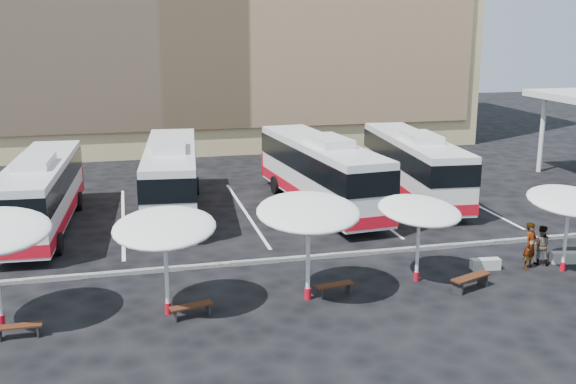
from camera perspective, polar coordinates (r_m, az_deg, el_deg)
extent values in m
plane|color=black|center=(26.53, -0.57, -6.28)|extent=(120.00, 120.00, 0.00)
cylinder|color=silver|center=(45.71, 20.69, 4.57)|extent=(0.30, 0.30, 4.80)
cube|color=black|center=(26.96, -0.81, -5.77)|extent=(34.00, 0.25, 0.15)
cube|color=white|center=(33.52, -13.79, -2.31)|extent=(0.15, 12.00, 0.01)
cube|color=white|center=(33.99, -3.63, -1.70)|extent=(0.15, 12.00, 0.01)
cube|color=white|center=(35.48, 5.95, -1.07)|extent=(0.15, 12.00, 0.01)
cube|color=white|center=(37.87, 14.54, -0.48)|extent=(0.15, 12.00, 0.01)
cube|color=silver|center=(32.56, -20.18, 0.03)|extent=(3.00, 11.27, 2.79)
cube|color=black|center=(32.44, -20.26, 0.99)|extent=(3.06, 11.33, 1.02)
cube|color=red|center=(32.81, -20.03, -1.70)|extent=(3.06, 11.33, 0.51)
cube|color=red|center=(38.07, -18.72, 1.02)|extent=(2.39, 0.33, 1.30)
cube|color=silver|center=(31.34, -20.70, 2.43)|extent=(1.65, 2.87, 0.37)
cylinder|color=black|center=(36.20, -20.97, -0.89)|extent=(0.38, 0.95, 0.93)
cylinder|color=black|center=(35.82, -17.32, -0.74)|extent=(0.38, 0.95, 0.93)
cylinder|color=black|center=(29.19, -18.91, -4.18)|extent=(0.38, 0.95, 0.93)
cube|color=silver|center=(34.15, -9.85, 1.43)|extent=(3.49, 11.71, 2.88)
cube|color=black|center=(34.03, -9.89, 2.38)|extent=(3.56, 11.78, 1.06)
cube|color=red|center=(34.39, -9.77, -0.29)|extent=(3.56, 11.78, 0.53)
cube|color=red|center=(39.94, -9.61, 2.21)|extent=(2.47, 0.43, 1.35)
cube|color=silver|center=(32.89, -10.00, 3.85)|extent=(1.81, 3.02, 0.38)
cylinder|color=black|center=(37.79, -11.46, 0.41)|extent=(0.43, 0.99, 0.96)
cylinder|color=black|center=(37.72, -7.81, 0.53)|extent=(0.43, 0.99, 0.96)
cylinder|color=black|center=(30.84, -12.14, -2.72)|extent=(0.43, 0.99, 0.96)
cylinder|color=black|center=(30.76, -7.67, -2.58)|extent=(0.43, 0.99, 0.96)
cube|color=silver|center=(34.39, 2.77, 1.83)|extent=(3.68, 12.15, 2.99)
cube|color=black|center=(34.27, 2.78, 2.81)|extent=(3.74, 12.22, 1.10)
cube|color=red|center=(34.64, 2.75, 0.06)|extent=(3.74, 12.22, 0.55)
cube|color=red|center=(40.02, -0.47, 2.50)|extent=(2.56, 0.45, 1.40)
cube|color=silver|center=(33.16, 3.45, 4.35)|extent=(1.89, 3.14, 0.40)
cylinder|color=black|center=(37.48, -1.03, 0.60)|extent=(0.45, 1.03, 1.00)
cylinder|color=black|center=(38.32, 2.51, 0.89)|extent=(0.45, 1.03, 1.00)
cylinder|color=black|center=(30.71, 3.38, -2.46)|extent=(0.45, 1.03, 1.00)
cylinder|color=black|center=(31.73, 7.54, -2.02)|extent=(0.45, 1.03, 1.00)
cube|color=silver|center=(37.05, 10.59, 2.36)|extent=(3.33, 11.60, 2.86)
cube|color=black|center=(36.94, 10.63, 3.23)|extent=(3.39, 11.66, 1.05)
cube|color=red|center=(37.27, 10.52, 0.78)|extent=(3.39, 11.66, 0.52)
cube|color=red|center=(42.51, 8.01, 2.97)|extent=(2.45, 0.39, 1.33)
cube|color=silver|center=(35.87, 11.21, 4.59)|extent=(1.76, 2.98, 0.38)
cylinder|color=black|center=(40.08, 7.33, 1.34)|extent=(0.41, 0.98, 0.95)
cylinder|color=black|center=(40.80, 10.54, 1.45)|extent=(0.41, 0.98, 0.95)
cylinder|color=black|center=(33.48, 10.70, -1.33)|extent=(0.41, 0.98, 0.95)
cylinder|color=black|center=(34.34, 14.45, -1.15)|extent=(0.41, 0.98, 0.95)
cylinder|color=red|center=(23.18, -23.11, -10.02)|extent=(0.26, 0.26, 0.41)
cylinder|color=silver|center=(22.17, -10.25, -6.68)|extent=(0.16, 0.16, 2.90)
cylinder|color=red|center=(22.64, -10.11, -9.66)|extent=(0.26, 0.26, 0.39)
ellipsoid|color=white|center=(21.69, -10.43, -2.97)|extent=(4.00, 4.03, 1.00)
cylinder|color=silver|center=(22.92, 1.70, -5.52)|extent=(0.16, 0.16, 3.08)
cylinder|color=red|center=(23.40, 1.68, -8.60)|extent=(0.24, 0.24, 0.41)
ellipsoid|color=white|center=(22.44, 1.73, -1.69)|extent=(3.77, 3.81, 1.06)
cylinder|color=silver|center=(25.04, 10.93, -4.57)|extent=(0.16, 0.16, 2.66)
cylinder|color=red|center=(25.43, 10.81, -7.03)|extent=(0.25, 0.25, 0.35)
ellipsoid|color=white|center=(24.64, 11.08, -1.54)|extent=(3.86, 3.88, 0.91)
cylinder|color=silver|center=(27.62, 22.45, -3.54)|extent=(0.13, 0.13, 2.75)
cylinder|color=red|center=(27.99, 22.23, -5.87)|extent=(0.20, 0.20, 0.37)
ellipsoid|color=white|center=(27.26, 22.73, -0.68)|extent=(3.14, 3.18, 0.94)
cube|color=#32170B|center=(22.17, -21.85, -10.49)|extent=(1.36, 0.38, 0.05)
cube|color=black|center=(22.33, -23.20, -11.03)|extent=(0.06, 0.34, 0.36)
cube|color=black|center=(22.18, -20.39, -10.93)|extent=(0.06, 0.34, 0.36)
cube|color=#32170B|center=(22.17, -8.20, -9.52)|extent=(1.46, 0.68, 0.06)
cube|color=black|center=(22.11, -9.58, -10.26)|extent=(0.13, 0.36, 0.38)
cube|color=black|center=(22.42, -6.80, -9.79)|extent=(0.13, 0.36, 0.38)
cube|color=#32170B|center=(23.68, 3.95, -7.85)|extent=(1.43, 0.59, 0.06)
cube|color=black|center=(23.53, 2.72, -8.54)|extent=(0.11, 0.36, 0.37)
cube|color=black|center=(24.00, 5.13, -8.11)|extent=(0.11, 0.36, 0.37)
cube|color=#32170B|center=(24.96, 15.23, -6.96)|extent=(1.71, 1.03, 0.07)
cube|color=black|center=(24.57, 14.20, -7.88)|extent=(0.22, 0.42, 0.44)
cube|color=black|center=(25.54, 16.15, -7.15)|extent=(0.22, 0.42, 0.44)
cube|color=#969691|center=(27.19, 16.37, -5.88)|extent=(1.16, 0.50, 0.42)
cube|color=#969691|center=(28.97, 22.45, -5.15)|extent=(1.21, 0.63, 0.43)
imported|color=black|center=(27.65, 19.83, -4.28)|extent=(0.79, 0.70, 1.83)
imported|color=black|center=(28.26, 20.67, -4.23)|extent=(0.97, 0.92, 1.58)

